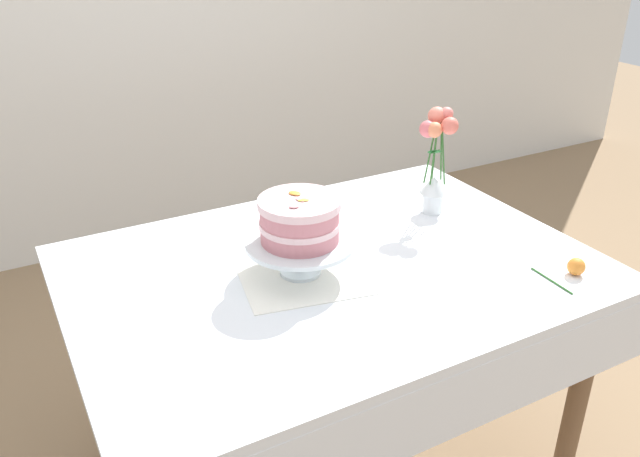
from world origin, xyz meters
TOP-DOWN VIEW (x-y plane):
  - dining_table at (0.00, -0.02)m, footprint 1.40×1.00m
  - linen_napkin at (-0.10, 0.00)m, footprint 0.38×0.38m
  - cake_stand at (-0.10, 0.00)m, footprint 0.29×0.29m
  - layer_cake at (-0.10, 0.00)m, footprint 0.21×0.21m
  - flower_vase at (0.45, 0.15)m, footprint 0.11×0.11m
  - fallen_rose at (0.54, -0.35)m, footprint 0.11×0.15m

SIDE VIEW (x-z plane):
  - dining_table at x=0.00m, z-range 0.28..1.02m
  - linen_napkin at x=-0.10m, z-range 0.74..0.74m
  - fallen_rose at x=0.54m, z-range 0.74..0.79m
  - cake_stand at x=-0.10m, z-range 0.77..0.87m
  - layer_cake at x=-0.10m, z-range 0.84..0.96m
  - flower_vase at x=0.45m, z-range 0.75..1.09m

